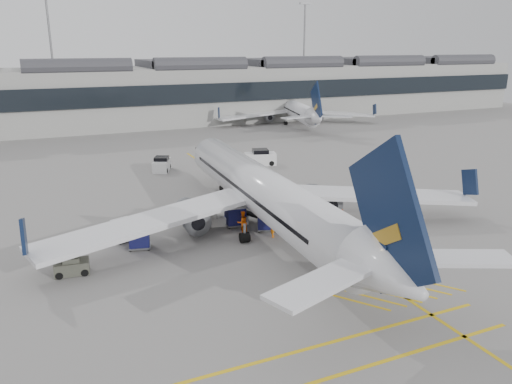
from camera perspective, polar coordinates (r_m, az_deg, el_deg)
name	(u,v)px	position (r m, az deg, el deg)	size (l,w,h in m)	color
ground	(214,277)	(34.73, -4.84, -9.62)	(220.00, 220.00, 0.00)	gray
terminal	(88,95)	(102.39, -18.67, 10.50)	(200.00, 20.45, 12.40)	#9E9E99
light_masts	(68,49)	(115.87, -20.66, 15.06)	(113.00, 0.60, 25.45)	slate
apron_markings	(279,214)	(46.89, 2.65, -2.52)	(0.25, 60.00, 0.01)	gold
airliner_main	(266,194)	(41.78, 1.15, -0.24)	(37.83, 41.40, 11.00)	silver
airliner_far	(295,110)	(101.88, 4.46, 9.35)	(31.46, 34.77, 9.40)	silver
belt_loader	(223,217)	(44.26, -3.82, -2.89)	(5.19, 2.46, 2.06)	silver
baggage_cart_a	(266,220)	(42.53, 1.21, -3.22)	(2.01, 1.85, 1.71)	gray
baggage_cart_b	(235,215)	(43.53, -2.39, -2.66)	(1.88, 1.60, 1.85)	gray
baggage_cart_c	(139,237)	(39.84, -13.20, -5.02)	(1.95, 1.73, 1.76)	gray
baggage_cart_d	(123,229)	(41.77, -14.93, -4.15)	(2.02, 1.84, 1.74)	gray
ramp_agent_a	(273,227)	(41.11, 1.98, -4.00)	(0.64, 0.42, 1.74)	orange
ramp_agent_b	(242,222)	(41.73, -1.56, -3.50)	(0.97, 0.76, 2.00)	#EB580C
pushback_tug	(72,266)	(37.02, -20.29, -7.97)	(2.42, 1.64, 1.28)	#4A4C40
safety_cone_nose	(267,182)	(56.87, 1.31, 1.16)	(0.35, 0.35, 0.49)	#F24C0A
safety_cone_engine	(342,209)	(48.20, 9.75, -1.87)	(0.40, 0.40, 0.56)	#F24C0A
service_van_mid	(162,165)	(63.91, -10.71, 3.11)	(3.05, 3.92, 1.80)	white
service_van_right	(260,158)	(66.04, 0.50, 3.93)	(4.43, 3.03, 2.07)	white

